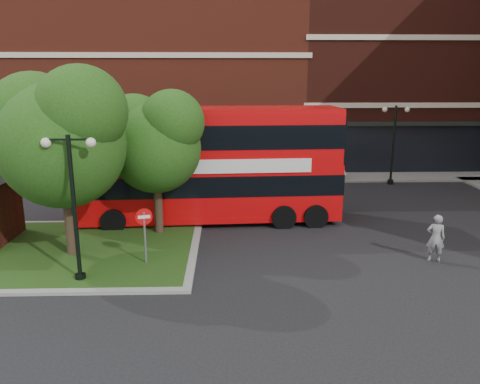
{
  "coord_description": "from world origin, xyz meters",
  "views": [
    {
      "loc": [
        -0.53,
        -14.56,
        6.8
      ],
      "look_at": [
        0.03,
        4.66,
        2.0
      ],
      "focal_mm": 35.0,
      "sensor_mm": 36.0,
      "label": 1
    }
  ],
  "objects_px": {
    "car_silver": "(219,174)",
    "car_white": "(310,168)",
    "bus": "(207,157)",
    "woman": "(436,238)"
  },
  "relations": [
    {
      "from": "car_silver",
      "to": "car_white",
      "type": "distance_m",
      "value": 6.24
    },
    {
      "from": "car_silver",
      "to": "car_white",
      "type": "height_order",
      "value": "car_white"
    },
    {
      "from": "bus",
      "to": "woman",
      "type": "relative_size",
      "value": 6.87
    },
    {
      "from": "bus",
      "to": "car_silver",
      "type": "xyz_separation_m",
      "value": [
        0.42,
        7.48,
        -2.36
      ]
    },
    {
      "from": "woman",
      "to": "car_silver",
      "type": "bearing_deg",
      "value": -40.68
    },
    {
      "from": "bus",
      "to": "car_white",
      "type": "bearing_deg",
      "value": 51.31
    },
    {
      "from": "bus",
      "to": "woman",
      "type": "xyz_separation_m",
      "value": [
        8.72,
        -5.29,
        -2.19
      ]
    },
    {
      "from": "woman",
      "to": "car_white",
      "type": "distance_m",
      "value": 14.45
    },
    {
      "from": "car_silver",
      "to": "car_white",
      "type": "relative_size",
      "value": 0.94
    },
    {
      "from": "bus",
      "to": "woman",
      "type": "height_order",
      "value": "bus"
    }
  ]
}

